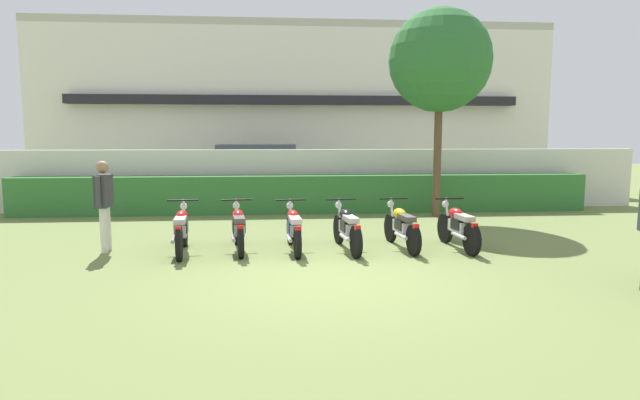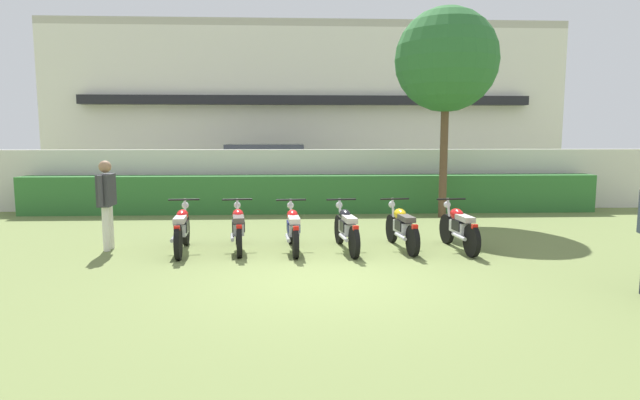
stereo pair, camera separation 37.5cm
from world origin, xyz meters
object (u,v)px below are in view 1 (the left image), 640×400
(motorcycle_in_row_2, at_px, (293,228))
(motorcycle_in_row_3, at_px, (347,228))
(parked_car, at_px, (261,171))
(inspector_person, at_px, (104,198))
(tree_near_inspector, at_px, (440,61))
(motorcycle_in_row_1, at_px, (238,228))
(motorcycle_in_row_4, at_px, (402,226))
(motorcycle_in_row_5, at_px, (458,226))
(motorcycle_in_row_0, at_px, (182,230))

(motorcycle_in_row_2, xyz_separation_m, motorcycle_in_row_3, (1.03, -0.05, 0.00))
(parked_car, relative_size, inspector_person, 2.59)
(tree_near_inspector, relative_size, motorcycle_in_row_1, 3.04)
(motorcycle_in_row_1, bearing_deg, motorcycle_in_row_3, -100.82)
(motorcycle_in_row_3, xyz_separation_m, motorcycle_in_row_4, (1.10, 0.09, -0.00))
(motorcycle_in_row_2, distance_m, motorcycle_in_row_3, 1.03)
(parked_car, relative_size, motorcycle_in_row_3, 2.37)
(motorcycle_in_row_5, bearing_deg, motorcycle_in_row_4, 77.27)
(motorcycle_in_row_4, distance_m, motorcycle_in_row_5, 1.10)
(parked_car, xyz_separation_m, motorcycle_in_row_3, (1.88, -8.73, -0.49))
(motorcycle_in_row_2, relative_size, motorcycle_in_row_3, 0.99)
(tree_near_inspector, distance_m, motorcycle_in_row_0, 8.22)
(motorcycle_in_row_0, bearing_deg, motorcycle_in_row_4, -94.45)
(parked_car, distance_m, motorcycle_in_row_5, 9.69)
(motorcycle_in_row_3, relative_size, motorcycle_in_row_5, 1.05)
(motorcycle_in_row_1, xyz_separation_m, inspector_person, (-2.53, 0.16, 0.59))
(motorcycle_in_row_4, bearing_deg, motorcycle_in_row_3, 87.91)
(motorcycle_in_row_1, relative_size, motorcycle_in_row_3, 0.96)
(motorcycle_in_row_4, bearing_deg, tree_near_inspector, -32.57)
(tree_near_inspector, xyz_separation_m, inspector_person, (-7.62, -3.73, -3.12))
(motorcycle_in_row_0, distance_m, motorcycle_in_row_5, 5.32)
(motorcycle_in_row_2, xyz_separation_m, motorcycle_in_row_5, (3.21, -0.10, 0.01))
(motorcycle_in_row_2, bearing_deg, motorcycle_in_row_1, 81.73)
(parked_car, xyz_separation_m, motorcycle_in_row_5, (4.07, -8.78, -0.49))
(motorcycle_in_row_5, distance_m, inspector_person, 6.83)
(motorcycle_in_row_1, bearing_deg, motorcycle_in_row_4, -98.09)
(motorcycle_in_row_0, bearing_deg, motorcycle_in_row_1, -89.29)
(motorcycle_in_row_1, bearing_deg, inspector_person, 78.87)
(motorcycle_in_row_4, distance_m, inspector_person, 5.75)
(parked_car, xyz_separation_m, tree_near_inspector, (4.89, -4.71, 3.23))
(motorcycle_in_row_5, height_order, inspector_person, inspector_person)
(motorcycle_in_row_0, height_order, motorcycle_in_row_5, motorcycle_in_row_0)
(motorcycle_in_row_0, xyz_separation_m, motorcycle_in_row_1, (1.05, 0.12, -0.01))
(motorcycle_in_row_1, relative_size, motorcycle_in_row_2, 0.97)
(tree_near_inspector, height_order, motorcycle_in_row_3, tree_near_inspector)
(motorcycle_in_row_4, height_order, inspector_person, inspector_person)
(motorcycle_in_row_0, relative_size, motorcycle_in_row_2, 1.00)
(tree_near_inspector, relative_size, motorcycle_in_row_0, 2.92)
(parked_car, bearing_deg, motorcycle_in_row_3, -77.99)
(motorcycle_in_row_0, distance_m, motorcycle_in_row_2, 2.11)
(motorcycle_in_row_3, relative_size, motorcycle_in_row_4, 1.01)
(tree_near_inspector, bearing_deg, motorcycle_in_row_1, -142.58)
(parked_car, xyz_separation_m, motorcycle_in_row_1, (-0.20, -8.60, -0.49))
(parked_car, relative_size, motorcycle_in_row_2, 2.39)
(motorcycle_in_row_1, height_order, motorcycle_in_row_5, motorcycle_in_row_5)
(motorcycle_in_row_2, height_order, inspector_person, inspector_person)
(tree_near_inspector, distance_m, motorcycle_in_row_2, 6.78)
(tree_near_inspector, bearing_deg, motorcycle_in_row_0, -146.86)
(motorcycle_in_row_0, height_order, motorcycle_in_row_3, motorcycle_in_row_0)
(motorcycle_in_row_2, bearing_deg, tree_near_inspector, -49.85)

